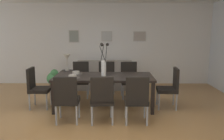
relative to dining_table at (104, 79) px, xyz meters
name	(u,v)px	position (x,y,z in m)	size (l,w,h in m)	color
ground_plane	(89,121)	(-0.26, -0.79, -0.67)	(9.00, 9.00, 0.00)	#A87A47
back_wall_panel	(99,44)	(-0.26, 2.46, 0.63)	(9.00, 0.10, 2.60)	silver
dining_table	(104,79)	(0.00, 0.00, 0.00)	(2.20, 0.99, 0.74)	black
dining_chair_near_left	(67,97)	(-0.65, -0.90, -0.16)	(0.45, 0.45, 0.92)	black
dining_chair_near_right	(81,77)	(-0.65, 0.92, -0.16)	(0.46, 0.46, 0.92)	black
dining_chair_far_left	(102,97)	(0.01, -0.91, -0.16)	(0.47, 0.47, 0.92)	black
dining_chair_far_right	(106,77)	(0.03, 0.93, -0.16)	(0.46, 0.46, 0.92)	black
dining_chair_mid_left	(137,97)	(0.66, -0.91, -0.16)	(0.44, 0.44, 0.92)	black
dining_chair_mid_right	(129,78)	(0.63, 0.88, -0.16)	(0.47, 0.47, 0.92)	black
dining_chair_head_west	(36,86)	(-1.52, -0.02, -0.16)	(0.45, 0.45, 0.92)	black
dining_chair_head_east	(171,86)	(1.51, -0.01, -0.16)	(0.47, 0.47, 0.92)	black
centerpiece_vase	(104,63)	(0.00, 0.00, 0.35)	(0.21, 0.23, 0.73)	white
placemat_near_left	(73,78)	(-0.66, -0.22, 0.07)	(0.32, 0.32, 0.01)	#4C4742
bowl_near_left	(73,76)	(-0.66, -0.22, 0.11)	(0.17, 0.17, 0.07)	#B2ADA3
placemat_near_right	(76,74)	(-0.66, 0.22, 0.07)	(0.32, 0.32, 0.01)	#4C4742
bowl_near_right	(76,72)	(-0.66, 0.22, 0.11)	(0.17, 0.17, 0.07)	#B2ADA3
sofa	(104,78)	(-0.07, 1.91, -0.39)	(1.72, 0.84, 0.80)	gray
side_table	(68,79)	(-1.21, 1.91, -0.41)	(0.36, 0.36, 0.52)	black
table_lamp	(67,59)	(-1.21, 1.91, 0.22)	(0.22, 0.22, 0.51)	beige
framed_picture_left	(74,36)	(-1.05, 2.39, 0.88)	(0.33, 0.03, 0.39)	#B2ADA3
framed_picture_center	(107,36)	(0.00, 2.39, 0.88)	(0.34, 0.03, 0.32)	#B2ADA3
framed_picture_right	(140,36)	(1.05, 2.39, 0.88)	(0.40, 0.03, 0.31)	#B2ADA3
potted_plant	(53,80)	(-1.48, 1.29, -0.30)	(0.36, 0.36, 0.67)	brown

